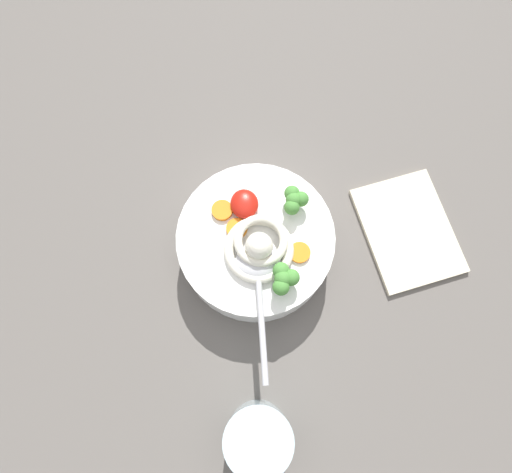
# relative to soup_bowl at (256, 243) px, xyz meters

# --- Properties ---
(table_slab) EXTENTS (1.20, 1.20, 0.04)m
(table_slab) POSITION_rel_soup_bowl_xyz_m (-0.02, 0.03, -0.05)
(table_slab) COLOR #5B5651
(table_slab) RESTS_ON ground
(soup_bowl) EXTENTS (0.21, 0.21, 0.06)m
(soup_bowl) POSITION_rel_soup_bowl_xyz_m (0.00, 0.00, 0.00)
(soup_bowl) COLOR white
(soup_bowl) RESTS_ON table_slab
(noodle_pile) EXTENTS (0.10, 0.10, 0.04)m
(noodle_pile) POSITION_rel_soup_bowl_xyz_m (-0.02, -0.00, 0.04)
(noodle_pile) COLOR silver
(noodle_pile) RESTS_ON soup_bowl
(soup_spoon) EXTENTS (0.17, 0.06, 0.02)m
(soup_spoon) POSITION_rel_soup_bowl_xyz_m (-0.05, 0.01, 0.04)
(soup_spoon) COLOR #B7B7BC
(soup_spoon) RESTS_ON soup_bowl
(chili_sauce_dollop) EXTENTS (0.04, 0.04, 0.02)m
(chili_sauce_dollop) POSITION_rel_soup_bowl_xyz_m (0.04, 0.01, 0.04)
(chili_sauce_dollop) COLOR #B2190F
(chili_sauce_dollop) RESTS_ON soup_bowl
(broccoli_floret_center) EXTENTS (0.04, 0.04, 0.03)m
(broccoli_floret_center) POSITION_rel_soup_bowl_xyz_m (-0.07, -0.02, 0.05)
(broccoli_floret_center) COLOR #7A9E60
(broccoli_floret_center) RESTS_ON soup_bowl
(broccoli_floret_left) EXTENTS (0.04, 0.03, 0.03)m
(broccoli_floret_left) POSITION_rel_soup_bowl_xyz_m (0.03, -0.06, 0.05)
(broccoli_floret_left) COLOR #7A9E60
(broccoli_floret_left) RESTS_ON soup_bowl
(carrot_slice_near_spoon) EXTENTS (0.03, 0.03, 0.01)m
(carrot_slice_near_spoon) POSITION_rel_soup_bowl_xyz_m (0.01, 0.02, 0.03)
(carrot_slice_near_spoon) COLOR orange
(carrot_slice_near_spoon) RESTS_ON soup_bowl
(carrot_slice_extra_a) EXTENTS (0.03, 0.03, 0.01)m
(carrot_slice_extra_a) POSITION_rel_soup_bowl_xyz_m (-0.03, -0.05, 0.03)
(carrot_slice_extra_a) COLOR orange
(carrot_slice_extra_a) RESTS_ON soup_bowl
(carrot_slice_right) EXTENTS (0.03, 0.03, 0.01)m
(carrot_slice_right) POSITION_rel_soup_bowl_xyz_m (0.04, 0.04, 0.03)
(carrot_slice_right) COLOR orange
(carrot_slice_right) RESTS_ON soup_bowl
(drinking_glass) EXTENTS (0.08, 0.08, 0.11)m
(drinking_glass) POSITION_rel_soup_bowl_xyz_m (-0.24, 0.04, 0.02)
(drinking_glass) COLOR silver
(drinking_glass) RESTS_ON table_slab
(folded_napkin) EXTENTS (0.18, 0.14, 0.01)m
(folded_napkin) POSITION_rel_soup_bowl_xyz_m (-0.01, -0.22, -0.03)
(folded_napkin) COLOR beige
(folded_napkin) RESTS_ON table_slab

